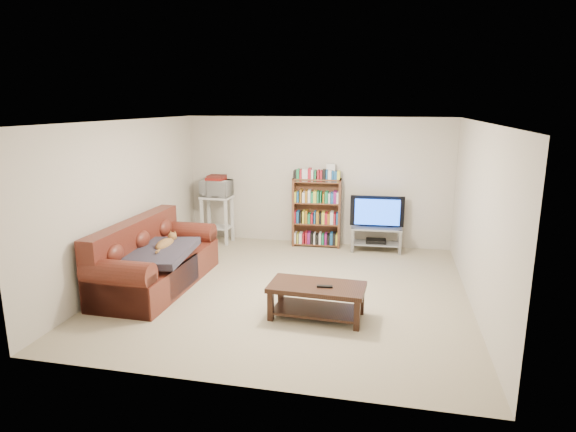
% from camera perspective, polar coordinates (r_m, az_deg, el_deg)
% --- Properties ---
extents(floor, '(5.00, 5.00, 0.00)m').
position_cam_1_polar(floor, '(7.06, 0.11, -8.70)').
color(floor, tan).
rests_on(floor, ground).
extents(ceiling, '(5.00, 5.00, 0.00)m').
position_cam_1_polar(ceiling, '(6.56, 0.12, 11.16)').
color(ceiling, white).
rests_on(ceiling, ground).
extents(wall_back, '(5.00, 0.00, 5.00)m').
position_cam_1_polar(wall_back, '(9.12, 3.41, 4.13)').
color(wall_back, beige).
rests_on(wall_back, ground).
extents(wall_front, '(5.00, 0.00, 5.00)m').
position_cam_1_polar(wall_front, '(4.38, -6.78, -5.98)').
color(wall_front, beige).
rests_on(wall_front, ground).
extents(wall_left, '(0.00, 5.00, 5.00)m').
position_cam_1_polar(wall_left, '(7.62, -18.61, 1.66)').
color(wall_left, beige).
rests_on(wall_left, ground).
extents(wall_right, '(0.00, 5.00, 5.00)m').
position_cam_1_polar(wall_right, '(6.66, 21.65, -0.17)').
color(wall_right, beige).
rests_on(wall_right, ground).
extents(sofa, '(1.02, 2.30, 0.97)m').
position_cam_1_polar(sofa, '(7.38, -15.77, -5.43)').
color(sofa, '#582116').
rests_on(sofa, floor).
extents(blanket, '(0.96, 1.20, 0.19)m').
position_cam_1_polar(blanket, '(7.10, -15.13, -4.21)').
color(blanket, '#322E3A').
rests_on(blanket, sofa).
extents(cat, '(0.26, 0.63, 0.19)m').
position_cam_1_polar(cat, '(7.25, -14.39, -3.29)').
color(cat, brown).
rests_on(cat, sofa).
extents(coffee_table, '(1.21, 0.65, 0.43)m').
position_cam_1_polar(coffee_table, '(6.10, 3.44, -9.30)').
color(coffee_table, black).
rests_on(coffee_table, floor).
extents(remote, '(0.20, 0.07, 0.02)m').
position_cam_1_polar(remote, '(5.98, 4.38, -8.32)').
color(remote, black).
rests_on(remote, coffee_table).
extents(tv_stand, '(0.92, 0.45, 0.45)m').
position_cam_1_polar(tv_stand, '(8.88, 10.41, -2.21)').
color(tv_stand, '#999EA3').
rests_on(tv_stand, floor).
extents(television, '(0.97, 0.17, 0.56)m').
position_cam_1_polar(television, '(8.78, 10.52, 0.45)').
color(television, black).
rests_on(television, tv_stand).
extents(dvd_player, '(0.37, 0.27, 0.06)m').
position_cam_1_polar(dvd_player, '(8.91, 10.38, -2.93)').
color(dvd_player, black).
rests_on(dvd_player, tv_stand).
extents(bookshelf, '(0.91, 0.32, 1.29)m').
position_cam_1_polar(bookshelf, '(9.00, 3.41, 0.54)').
color(bookshelf, brown).
rests_on(bookshelf, floor).
extents(shelf_clutter, '(0.66, 0.23, 0.28)m').
position_cam_1_polar(shelf_clutter, '(8.87, 4.12, 5.14)').
color(shelf_clutter, silver).
rests_on(shelf_clutter, bookshelf).
extents(microwave_stand, '(0.58, 0.44, 0.91)m').
position_cam_1_polar(microwave_stand, '(9.35, -8.39, 0.38)').
color(microwave_stand, silver).
rests_on(microwave_stand, floor).
extents(microwave, '(0.58, 0.40, 0.31)m').
position_cam_1_polar(microwave, '(9.25, -8.49, 3.30)').
color(microwave, silver).
rests_on(microwave, microwave_stand).
extents(game_boxes, '(0.34, 0.30, 0.05)m').
position_cam_1_polar(game_boxes, '(9.22, -8.53, 4.40)').
color(game_boxes, maroon).
rests_on(game_boxes, microwave).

